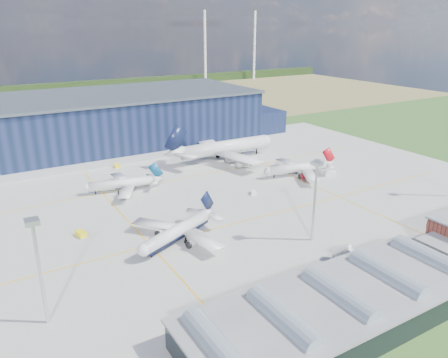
% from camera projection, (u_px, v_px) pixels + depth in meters
% --- Properties ---
extents(ground, '(600.00, 600.00, 0.00)m').
position_uv_depth(ground, '(226.00, 210.00, 141.50)').
color(ground, '#2E5A22').
rests_on(ground, ground).
extents(apron, '(220.00, 160.00, 0.08)m').
position_uv_depth(apron, '(211.00, 200.00, 149.59)').
color(apron, '#A0A09B').
rests_on(apron, ground).
extents(farmland, '(600.00, 220.00, 0.01)m').
position_uv_depth(farmland, '(71.00, 106.00, 319.55)').
color(farmland, olive).
rests_on(farmland, ground).
extents(treeline, '(600.00, 8.00, 8.00)m').
position_uv_depth(treeline, '(50.00, 88.00, 382.96)').
color(treeline, black).
rests_on(treeline, ground).
extents(hangar, '(145.00, 62.00, 26.10)m').
position_uv_depth(hangar, '(132.00, 121.00, 215.69)').
color(hangar, '#0F1A34').
rests_on(hangar, ground).
extents(glass_concourse, '(78.00, 23.00, 8.60)m').
position_uv_depth(glass_concourse, '(351.00, 302.00, 88.59)').
color(glass_concourse, black).
rests_on(glass_concourse, ground).
extents(light_mast_west, '(2.60, 2.60, 23.00)m').
position_uv_depth(light_mast_west, '(37.00, 255.00, 83.11)').
color(light_mast_west, silver).
rests_on(light_mast_west, ground).
extents(light_mast_center, '(2.60, 2.60, 23.00)m').
position_uv_depth(light_mast_center, '(315.00, 189.00, 116.86)').
color(light_mast_center, silver).
rests_on(light_mast_center, ground).
extents(airliner_navy, '(42.40, 42.06, 10.52)m').
position_uv_depth(airliner_navy, '(176.00, 225.00, 118.95)').
color(airliner_navy, silver).
rests_on(airliner_navy, ground).
extents(airliner_red, '(37.46, 36.94, 10.28)m').
position_uv_depth(airliner_red, '(297.00, 163.00, 171.97)').
color(airliner_red, silver).
rests_on(airliner_red, ground).
extents(airliner_widebody, '(54.50, 53.35, 17.54)m').
position_uv_depth(airliner_widebody, '(225.00, 140.00, 191.57)').
color(airliner_widebody, silver).
rests_on(airliner_widebody, ground).
extents(airliner_regional, '(34.29, 33.80, 9.47)m').
position_uv_depth(airliner_regional, '(121.00, 179.00, 155.78)').
color(airliner_regional, silver).
rests_on(airliner_regional, ground).
extents(gse_tug_a, '(2.96, 3.95, 1.47)m').
position_uv_depth(gse_tug_a, '(81.00, 234.00, 123.99)').
color(gse_tug_a, '#FDEF16').
rests_on(gse_tug_a, ground).
extents(gse_cart_a, '(2.82, 3.32, 1.22)m').
position_uv_depth(gse_cart_a, '(253.00, 193.00, 154.64)').
color(gse_cart_a, white).
rests_on(gse_cart_a, ground).
extents(gse_van_b, '(4.57, 3.92, 1.93)m').
position_uv_depth(gse_van_b, '(331.00, 174.00, 173.14)').
color(gse_van_b, white).
rests_on(gse_van_b, ground).
extents(gse_tug_c, '(2.56, 3.60, 1.46)m').
position_uv_depth(gse_tug_c, '(117.00, 166.00, 183.64)').
color(gse_tug_c, '#FDEF16').
rests_on(gse_tug_c, ground).
extents(airstair, '(3.97, 5.48, 3.26)m').
position_uv_depth(airstair, '(342.00, 256.00, 110.27)').
color(airstair, white).
rests_on(airstair, ground).
extents(car_a, '(3.43, 1.44, 1.16)m').
position_uv_depth(car_a, '(388.00, 251.00, 114.73)').
color(car_a, '#99999E').
rests_on(car_a, ground).
extents(car_b, '(3.44, 1.29, 1.12)m').
position_uv_depth(car_b, '(298.00, 291.00, 97.72)').
color(car_b, '#99999E').
rests_on(car_b, ground).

